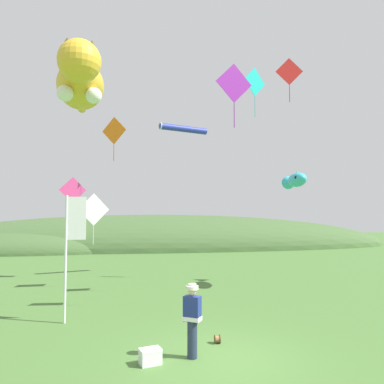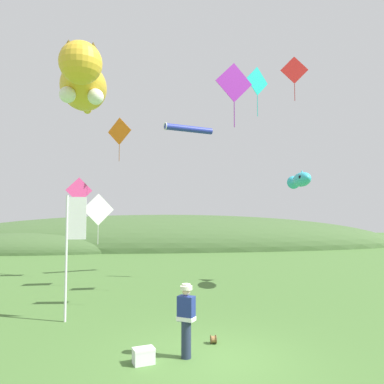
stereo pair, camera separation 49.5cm
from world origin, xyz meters
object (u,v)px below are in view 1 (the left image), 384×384
object	(u,v)px
festival_attendant	(192,318)
kite_spool	(217,339)
kite_diamond_white	(94,210)
festival_banner_pole	(71,239)
kite_fish_windsock	(295,180)
picnic_cooler	(150,356)
kite_tube_streamer	(183,129)
kite_diamond_orange	(114,131)
kite_diamond_violet	(234,84)
kite_diamond_red	(289,72)
kite_diamond_pink	(73,190)
kite_giant_cat	(80,83)
kite_diamond_teal	(255,82)

from	to	relation	value
festival_attendant	kite_spool	xyz separation A→B (m)	(0.82, 0.94, -0.84)
festival_attendant	kite_diamond_white	size ratio (longest dim) A/B	0.73
festival_banner_pole	kite_fish_windsock	distance (m)	10.89
festival_attendant	kite_spool	bearing A→B (deg)	48.79
kite_fish_windsock	kite_spool	bearing A→B (deg)	-127.56
picnic_cooler	kite_fish_windsock	world-z (taller)	kite_fish_windsock
festival_attendant	kite_tube_streamer	xyz separation A→B (m)	(1.18, 11.85, 7.43)
kite_diamond_orange	kite_diamond_violet	world-z (taller)	kite_diamond_violet
kite_diamond_red	kite_diamond_pink	size ratio (longest dim) A/B	1.00
festival_banner_pole	kite_diamond_pink	distance (m)	8.70
kite_giant_cat	kite_fish_windsock	distance (m)	10.66
festival_banner_pole	picnic_cooler	bearing A→B (deg)	-56.46
kite_diamond_white	kite_diamond_orange	xyz separation A→B (m)	(0.76, 2.12, 4.30)
kite_giant_cat	kite_diamond_red	size ratio (longest dim) A/B	2.89
festival_banner_pole	festival_attendant	bearing A→B (deg)	-44.93
kite_diamond_teal	kite_tube_streamer	bearing A→B (deg)	111.97
kite_tube_streamer	festival_banner_pole	bearing A→B (deg)	-119.05
kite_diamond_red	kite_tube_streamer	bearing A→B (deg)	150.23
kite_diamond_teal	kite_diamond_orange	size ratio (longest dim) A/B	0.89
kite_fish_windsock	kite_diamond_teal	distance (m)	5.14
kite_fish_windsock	kite_tube_streamer	xyz separation A→B (m)	(-4.99, 3.96, 3.26)
kite_spool	kite_giant_cat	xyz separation A→B (m)	(-4.51, 5.19, 8.68)
kite_spool	kite_diamond_white	size ratio (longest dim) A/B	0.09
kite_fish_windsock	kite_diamond_red	distance (m)	5.83
kite_diamond_red	kite_diamond_violet	size ratio (longest dim) A/B	1.00
kite_diamond_teal	kite_diamond_orange	xyz separation A→B (m)	(-6.22, 5.27, -1.11)
kite_giant_cat	kite_diamond_teal	world-z (taller)	kite_giant_cat
picnic_cooler	kite_tube_streamer	distance (m)	14.78
kite_diamond_pink	kite_diamond_red	bearing A→B (deg)	-14.58
kite_fish_windsock	kite_diamond_orange	xyz separation A→B (m)	(-8.82, 3.33, 2.88)
kite_diamond_teal	kite_diamond_orange	distance (m)	8.23
festival_banner_pole	kite_diamond_red	distance (m)	13.90
kite_tube_streamer	kite_diamond_violet	xyz separation A→B (m)	(0.84, -8.28, -0.24)
kite_diamond_red	kite_giant_cat	bearing A→B (deg)	-164.70
kite_spool	kite_diamond_red	bearing A→B (deg)	55.08
picnic_cooler	kite_giant_cat	bearing A→B (deg)	112.76
kite_diamond_white	kite_diamond_red	distance (m)	12.13
festival_banner_pole	kite_diamond_pink	bearing A→B (deg)	99.42
kite_fish_windsock	festival_attendant	bearing A→B (deg)	-128.02
kite_diamond_pink	kite_diamond_white	bearing A→B (deg)	-61.91
kite_diamond_teal	kite_diamond_red	bearing A→B (deg)	46.24
picnic_cooler	kite_diamond_pink	xyz separation A→B (m)	(-3.84, 12.04, 4.61)
kite_diamond_orange	kite_diamond_red	world-z (taller)	kite_diamond_red
kite_fish_windsock	kite_diamond_teal	world-z (taller)	kite_diamond_teal
kite_diamond_pink	kite_giant_cat	bearing A→B (deg)	-78.35
picnic_cooler	kite_tube_streamer	world-z (taller)	kite_tube_streamer
kite_spool	kite_fish_windsock	bearing A→B (deg)	52.44
kite_giant_cat	kite_fish_windsock	size ratio (longest dim) A/B	2.61
festival_attendant	picnic_cooler	distance (m)	1.30
festival_attendant	kite_diamond_white	distance (m)	10.10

